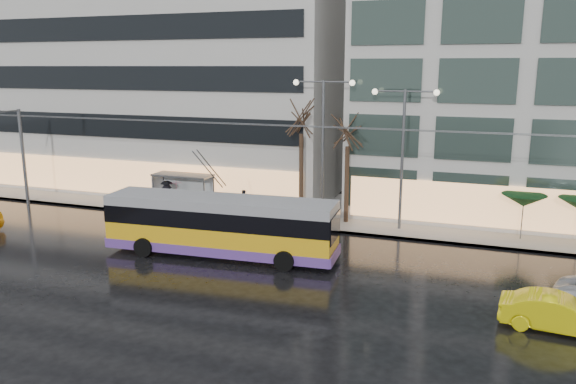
% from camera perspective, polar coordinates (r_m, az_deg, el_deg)
% --- Properties ---
extents(ground, '(140.00, 140.00, 0.00)m').
position_cam_1_polar(ground, '(27.76, -6.93, -8.54)').
color(ground, black).
rests_on(ground, ground).
extents(sidewalk, '(80.00, 10.00, 0.15)m').
position_cam_1_polar(sidewalk, '(39.60, 4.75, -1.88)').
color(sidewalk, gray).
rests_on(sidewalk, ground).
extents(kerb, '(80.00, 0.10, 0.15)m').
position_cam_1_polar(kerb, '(35.01, 2.65, -3.81)').
color(kerb, slate).
rests_on(kerb, ground).
extents(building_left, '(34.00, 14.00, 22.00)m').
position_cam_1_polar(building_left, '(50.41, -14.18, 13.61)').
color(building_left, '#B2B0AB').
rests_on(building_left, sidewalk).
extents(trolleybus, '(12.65, 5.11, 5.80)m').
position_cam_1_polar(trolleybus, '(30.24, -6.87, -3.60)').
color(trolleybus, gold).
rests_on(trolleybus, ground).
extents(catenary, '(42.24, 5.12, 7.00)m').
position_cam_1_polar(catenary, '(33.32, 0.51, 2.75)').
color(catenary, '#595B60').
rests_on(catenary, ground).
extents(bus_shelter, '(4.20, 1.60, 2.51)m').
position_cam_1_polar(bus_shelter, '(40.12, -10.95, 0.89)').
color(bus_shelter, '#595B60').
rests_on(bus_shelter, sidewalk).
extents(street_lamp_near, '(3.96, 0.36, 9.03)m').
position_cam_1_polar(street_lamp_near, '(35.48, 3.58, 6.17)').
color(street_lamp_near, '#595B60').
rests_on(street_lamp_near, sidewalk).
extents(street_lamp_far, '(3.96, 0.36, 8.53)m').
position_cam_1_polar(street_lamp_far, '(34.47, 11.61, 5.28)').
color(street_lamp_far, '#595B60').
rests_on(street_lamp_far, sidewalk).
extents(tree_a, '(3.20, 3.20, 8.40)m').
position_cam_1_polar(tree_a, '(36.00, 1.37, 8.03)').
color(tree_a, black).
rests_on(tree_a, sidewalk).
extents(tree_b, '(3.20, 3.20, 7.70)m').
position_cam_1_polar(tree_b, '(35.44, 6.11, 6.78)').
color(tree_b, black).
rests_on(tree_b, sidewalk).
extents(parasol_a, '(2.50, 2.50, 2.65)m').
position_cam_1_polar(parasol_a, '(34.98, 22.83, -0.80)').
color(parasol_a, '#595B60').
rests_on(parasol_a, sidewalk).
extents(taxi_b, '(4.43, 1.89, 1.42)m').
position_cam_1_polar(taxi_b, '(24.39, 25.79, -11.04)').
color(taxi_b, yellow).
rests_on(taxi_b, ground).
extents(pedestrian_a, '(1.03, 1.04, 2.19)m').
position_cam_1_polar(pedestrian_a, '(39.17, -11.24, 0.08)').
color(pedestrian_a, black).
rests_on(pedestrian_a, sidewalk).
extents(pedestrian_b, '(0.93, 0.89, 1.50)m').
position_cam_1_polar(pedestrian_b, '(38.95, -4.56, -0.87)').
color(pedestrian_b, black).
rests_on(pedestrian_b, sidewalk).
extents(pedestrian_c, '(1.34, 1.05, 2.11)m').
position_cam_1_polar(pedestrian_c, '(39.97, -12.18, -0.23)').
color(pedestrian_c, black).
rests_on(pedestrian_c, sidewalk).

